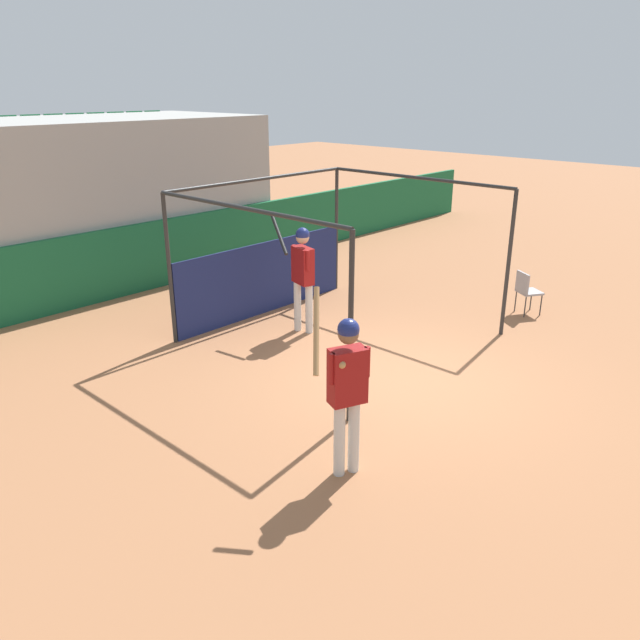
# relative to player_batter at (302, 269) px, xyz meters

# --- Properties ---
(ground_plane) EXTENTS (60.00, 60.00, 0.00)m
(ground_plane) POSITION_rel_player_batter_xyz_m (-0.33, -2.46, -1.17)
(ground_plane) COLOR #9E6642
(outfield_wall) EXTENTS (24.00, 0.12, 1.46)m
(outfield_wall) POSITION_rel_player_batter_xyz_m (-0.33, 4.20, -0.44)
(outfield_wall) COLOR #196038
(outfield_wall) RESTS_ON ground
(bleacher_section) EXTENTS (7.05, 4.00, 3.54)m
(bleacher_section) POSITION_rel_player_batter_xyz_m (-0.33, 6.26, 0.59)
(bleacher_section) COLOR #9E9E99
(bleacher_section) RESTS_ON ground
(batting_cage) EXTENTS (4.25, 4.02, 2.61)m
(batting_cage) POSITION_rel_player_batter_xyz_m (0.23, 0.65, -0.03)
(batting_cage) COLOR #282828
(batting_cage) RESTS_ON ground
(player_batter) EXTENTS (0.59, 0.96, 2.05)m
(player_batter) POSITION_rel_player_batter_xyz_m (0.00, 0.00, 0.00)
(player_batter) COLOR silver
(player_batter) RESTS_ON ground
(player_waiting) EXTENTS (0.80, 0.55, 2.21)m
(player_waiting) POSITION_rel_player_batter_xyz_m (-2.80, -3.44, -0.01)
(player_waiting) COLOR silver
(player_waiting) RESTS_ON ground
(folding_chair) EXTENTS (0.55, 0.55, 0.84)m
(folding_chair) POSITION_rel_player_batter_xyz_m (3.58, -2.50, -0.65)
(folding_chair) COLOR #99999E
(folding_chair) RESTS_ON ground
(baseball) EXTENTS (0.07, 0.07, 0.07)m
(baseball) POSITION_rel_player_batter_xyz_m (0.75, -0.61, -1.13)
(baseball) COLOR white
(baseball) RESTS_ON ground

